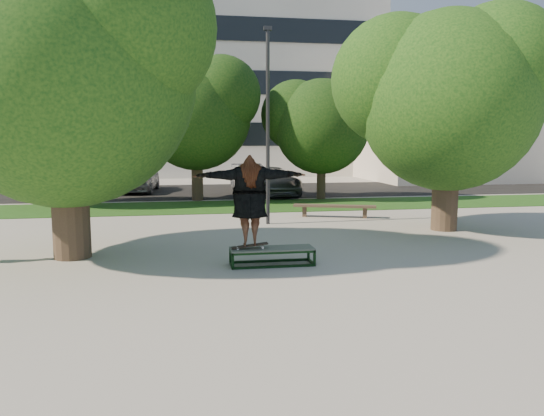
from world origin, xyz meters
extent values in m
plane|color=gray|center=(0.00, 0.00, 0.00)|extent=(120.00, 120.00, 0.00)
cube|color=#1F4213|center=(1.00, 9.50, 0.01)|extent=(30.00, 4.00, 0.02)
cube|color=black|center=(0.00, 16.00, 0.01)|extent=(40.00, 8.00, 0.01)
cylinder|color=#38281E|center=(-4.20, 1.00, 1.60)|extent=(0.84, 0.84, 3.20)
sphere|color=#103B11|center=(-4.20, 1.00, 4.07)|extent=(5.80, 5.80, 5.80)
sphere|color=#103B11|center=(-5.65, 1.87, 4.79)|extent=(4.35, 4.35, 4.35)
sphere|color=#103B11|center=(-2.90, 0.42, 5.08)|extent=(4.06, 4.06, 4.06)
cylinder|color=#38281E|center=(6.00, 3.00, 1.50)|extent=(0.76, 0.76, 3.00)
sphere|color=#103B11|center=(6.00, 3.00, 3.78)|extent=(5.20, 5.20, 5.20)
sphere|color=#103B11|center=(4.70, 3.78, 4.43)|extent=(3.90, 3.90, 3.90)
sphere|color=#103B11|center=(7.17, 2.48, 4.69)|extent=(3.64, 3.64, 3.64)
cylinder|color=#38281E|center=(-6.50, 11.00, 1.40)|extent=(0.44, 0.44, 2.80)
sphere|color=black|center=(-6.50, 11.00, 3.46)|extent=(4.40, 4.40, 4.40)
sphere|color=black|center=(-7.60, 11.66, 4.01)|extent=(3.30, 3.30, 3.30)
sphere|color=black|center=(-5.51, 10.56, 4.23)|extent=(3.08, 3.08, 3.08)
cylinder|color=#38281E|center=(-1.00, 12.00, 1.50)|extent=(0.50, 0.50, 3.00)
sphere|color=black|center=(-1.00, 12.00, 3.72)|extent=(4.80, 4.80, 4.80)
sphere|color=black|center=(-2.20, 12.72, 4.32)|extent=(3.60, 3.60, 3.60)
sphere|color=black|center=(0.08, 11.52, 4.56)|extent=(3.36, 3.36, 3.36)
cylinder|color=#38281E|center=(4.50, 11.50, 1.30)|extent=(0.40, 0.40, 2.60)
sphere|color=black|center=(4.50, 11.50, 3.23)|extent=(4.20, 4.20, 4.20)
sphere|color=black|center=(3.45, 12.13, 3.75)|extent=(3.15, 3.15, 3.15)
sphere|color=black|center=(5.45, 11.08, 3.96)|extent=(2.94, 2.94, 2.94)
cylinder|color=#2D2D30|center=(1.00, 5.00, 3.00)|extent=(0.12, 0.12, 6.00)
cube|color=#2D2D30|center=(1.00, 5.00, 6.05)|extent=(0.25, 0.15, 0.12)
cube|color=beige|center=(-2.00, 32.00, 8.00)|extent=(30.00, 14.00, 16.00)
cube|color=black|center=(-2.00, 24.94, 3.00)|extent=(27.60, 0.12, 1.60)
cube|color=black|center=(-2.00, 24.94, 6.50)|extent=(27.60, 0.12, 1.60)
cube|color=black|center=(-2.00, 24.94, 10.00)|extent=(27.60, 0.12, 1.60)
cube|color=beige|center=(18.00, 22.00, 4.00)|extent=(15.00, 10.00, 8.00)
cube|color=#475147|center=(0.18, -0.49, 0.36)|extent=(1.80, 0.60, 0.03)
cylinder|color=white|center=(-0.57, -0.57, 0.40)|extent=(0.06, 0.03, 0.06)
cylinder|color=white|center=(-0.57, -0.41, 0.40)|extent=(0.06, 0.03, 0.06)
cylinder|color=white|center=(-0.03, -0.57, 0.40)|extent=(0.06, 0.03, 0.06)
cylinder|color=white|center=(-0.03, -0.41, 0.40)|extent=(0.06, 0.03, 0.06)
cube|color=black|center=(-0.30, -0.49, 0.44)|extent=(0.78, 0.20, 0.10)
imported|color=brown|center=(-0.30, -0.49, 1.42)|extent=(2.40, 0.77, 1.92)
cube|color=#4A3A2C|center=(2.52, 6.34, 0.19)|extent=(0.18, 0.18, 0.38)
cube|color=#4A3A2C|center=(4.48, 5.66, 0.19)|extent=(0.18, 0.18, 0.38)
cube|color=#4A3A2C|center=(3.50, 6.00, 0.40)|extent=(2.80, 1.29, 0.08)
imported|color=#A8A7AC|center=(-3.91, 16.38, 0.80)|extent=(2.26, 4.81, 1.59)
imported|color=black|center=(-5.00, 16.50, 0.65)|extent=(1.61, 4.00, 1.29)
imported|color=#5A5A5F|center=(2.50, 13.50, 0.67)|extent=(2.52, 4.98, 1.35)
imported|color=silver|center=(1.91, 15.36, 0.69)|extent=(2.03, 4.82, 1.39)
camera|label=1|loc=(-1.72, -11.51, 2.71)|focal=35.00mm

